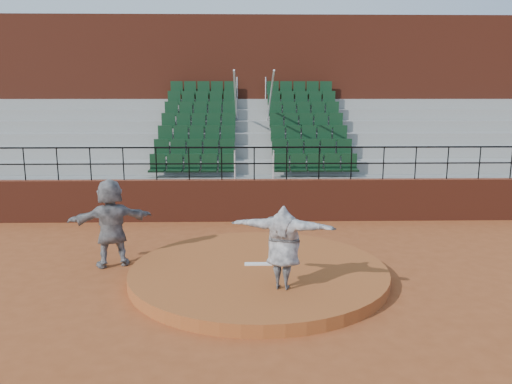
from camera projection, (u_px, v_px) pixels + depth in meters
ground at (259, 278)px, 10.75m from camera, size 90.00×90.00×0.00m
pitchers_mound at (259, 272)px, 10.72m from camera, size 5.50×5.50×0.25m
pitching_rubber at (258, 264)px, 10.84m from camera, size 0.60×0.15×0.03m
boundary_wall at (254, 200)px, 15.53m from camera, size 24.00×0.30×1.30m
wall_railing at (254, 156)px, 15.26m from camera, size 24.04×0.05×1.03m
seating_deck at (252, 160)px, 18.96m from camera, size 24.00×5.97×4.63m
press_box_facade at (251, 102)px, 22.43m from camera, size 24.00×3.00×7.10m
pitcher at (283, 247)px, 9.39m from camera, size 2.06×1.08×1.61m
fielder at (111, 223)px, 11.35m from camera, size 1.98×1.20×2.04m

